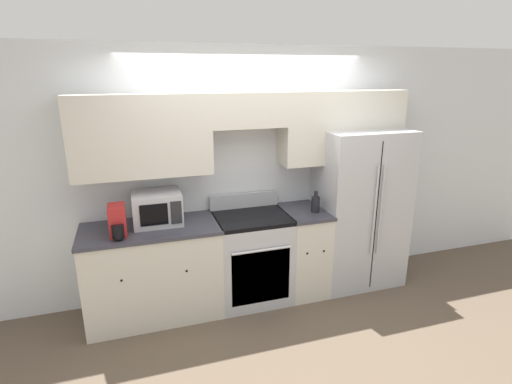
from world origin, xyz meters
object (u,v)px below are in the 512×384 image
at_px(bottle, 315,204).
at_px(refrigerator, 358,208).
at_px(oven_range, 252,257).
at_px(microwave, 157,208).

bearing_deg(bottle, refrigerator, 11.34).
distance_m(oven_range, refrigerator, 1.32).
relative_size(oven_range, bottle, 4.83).
relative_size(refrigerator, microwave, 3.84).
distance_m(refrigerator, bottle, 0.62).
distance_m(oven_range, microwave, 1.11).
xyz_separation_m(microwave, bottle, (1.59, -0.17, -0.07)).
relative_size(oven_range, refrigerator, 0.62).
height_order(oven_range, refrigerator, refrigerator).
height_order(oven_range, bottle, bottle).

